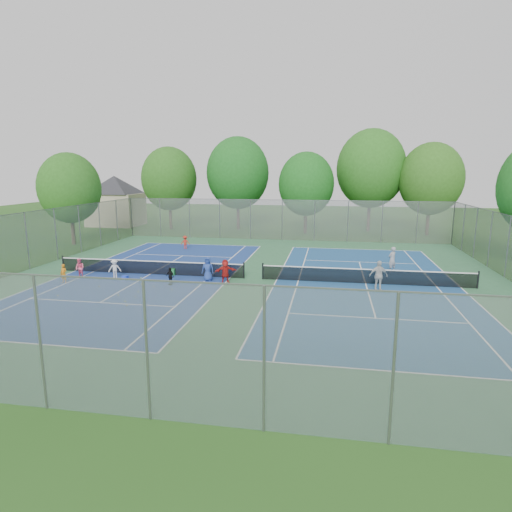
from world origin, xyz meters
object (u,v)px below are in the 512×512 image
(net_left, at_px, (150,268))
(ball_hopper, at_px, (173,272))
(ball_crate, at_px, (125,278))
(net_right, at_px, (366,277))
(instructor, at_px, (392,259))

(net_left, height_order, ball_hopper, net_left)
(ball_crate, height_order, ball_hopper, ball_hopper)
(net_right, bearing_deg, ball_hopper, -179.88)
(instructor, bearing_deg, ball_hopper, -26.84)
(ball_hopper, relative_size, instructor, 0.27)
(net_right, bearing_deg, net_left, 180.00)
(ball_crate, bearing_deg, net_right, 6.12)
(net_right, distance_m, ball_hopper, 12.38)
(net_left, height_order, instructor, instructor)
(net_left, relative_size, ball_hopper, 26.82)
(net_right, xyz_separation_m, instructor, (1.98, 3.51, 0.42))
(ball_crate, relative_size, instructor, 0.18)
(net_right, distance_m, ball_crate, 15.08)
(ball_hopper, bearing_deg, ball_crate, -148.76)
(net_right, distance_m, instructor, 4.05)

